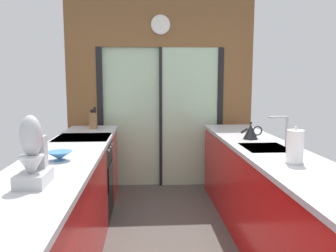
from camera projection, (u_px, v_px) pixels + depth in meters
ground_plane at (169, 242)px, 3.28m from camera, size 5.04×7.60×0.02m
back_wall_unit at (161, 81)px, 4.86m from camera, size 2.64×0.12×2.70m
left_counter_run at (59, 217)px, 2.70m from camera, size 0.62×3.80×0.92m
right_counter_run at (275, 204)px, 2.99m from camera, size 0.62×3.80×0.92m
sink_faucet at (284, 127)px, 3.16m from camera, size 0.19×0.02×0.29m
oven_range at (84, 178)px, 3.80m from camera, size 0.60×0.60×0.92m
mixing_bowl at (59, 156)px, 2.64m from camera, size 0.19×0.19×0.07m
knife_block at (93, 120)px, 4.38m from camera, size 0.08×0.14×0.28m
stand_mixer at (33, 158)px, 2.02m from camera, size 0.17×0.27×0.42m
kettle at (251, 132)px, 3.60m from camera, size 0.24×0.16×0.19m
paper_towel_roll at (295, 147)px, 2.54m from camera, size 0.14×0.14×0.28m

